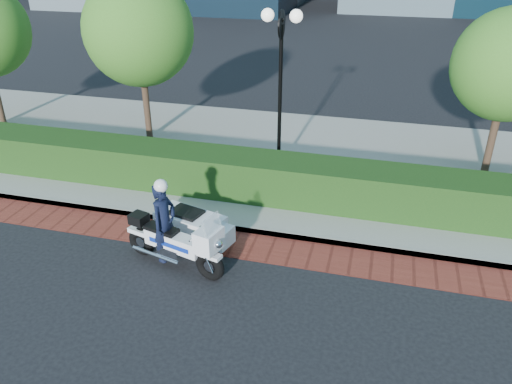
% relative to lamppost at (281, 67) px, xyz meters
% --- Properties ---
extents(ground, '(120.00, 120.00, 0.00)m').
position_rel_lamppost_xyz_m(ground, '(-1.00, -5.20, -2.96)').
color(ground, black).
rests_on(ground, ground).
extents(brick_strip, '(60.00, 1.00, 0.01)m').
position_rel_lamppost_xyz_m(brick_strip, '(-1.00, -3.70, -2.95)').
color(brick_strip, maroon).
rests_on(brick_strip, ground).
extents(sidewalk, '(60.00, 8.00, 0.15)m').
position_rel_lamppost_xyz_m(sidewalk, '(-1.00, 0.80, -2.88)').
color(sidewalk, gray).
rests_on(sidewalk, ground).
extents(hedge_main, '(18.00, 1.20, 1.00)m').
position_rel_lamppost_xyz_m(hedge_main, '(-1.00, -1.60, -2.31)').
color(hedge_main, black).
rests_on(hedge_main, sidewalk).
extents(lamppost, '(1.02, 0.70, 4.21)m').
position_rel_lamppost_xyz_m(lamppost, '(0.00, 0.00, 0.00)').
color(lamppost, black).
rests_on(lamppost, sidewalk).
extents(tree_b, '(3.20, 3.20, 4.89)m').
position_rel_lamppost_xyz_m(tree_b, '(-4.50, 1.30, 0.48)').
color(tree_b, '#332319').
rests_on(tree_b, sidewalk).
extents(tree_c, '(2.80, 2.80, 4.30)m').
position_rel_lamppost_xyz_m(tree_c, '(5.50, 1.30, 0.09)').
color(tree_c, '#332319').
rests_on(tree_c, sidewalk).
extents(police_motorcycle, '(2.30, 1.95, 1.89)m').
position_rel_lamppost_xyz_m(police_motorcycle, '(-1.06, -4.40, -2.31)').
color(police_motorcycle, black).
rests_on(police_motorcycle, ground).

